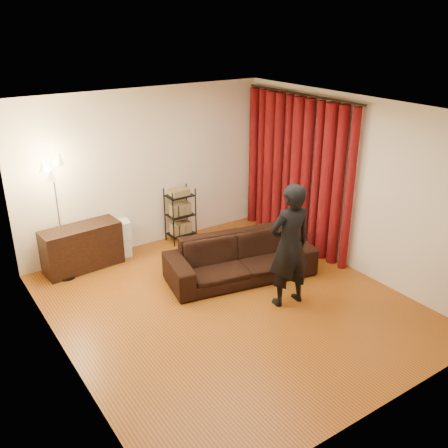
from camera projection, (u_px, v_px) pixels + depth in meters
floor at (230, 305)px, 6.99m from camera, size 5.00×5.00×0.00m
ceiling at (231, 110)px, 5.94m from camera, size 5.00×5.00×0.00m
wall_back at (146, 170)px, 8.38m from camera, size 5.00×0.00×5.00m
wall_front at (386, 300)px, 4.55m from camera, size 5.00×0.00×5.00m
wall_left at (57, 259)px, 5.31m from camera, size 0.00×5.00×5.00m
wall_right at (351, 185)px, 7.62m from camera, size 0.00×5.00×5.00m
curtain_rod at (302, 94)px, 7.96m from camera, size 0.04×2.65×0.04m
curtain at (296, 173)px, 8.45m from camera, size 0.22×2.65×2.55m
sofa at (240, 258)px, 7.60m from camera, size 2.37×1.30×0.65m
person at (289, 246)px, 6.72m from camera, size 0.68×0.49×1.76m
media_cabinet at (82, 247)px, 7.88m from camera, size 1.25×0.55×0.71m
storage_boxes at (119, 239)px, 8.30m from camera, size 0.43×0.38×0.63m
wire_shelf at (180, 215)px, 8.80m from camera, size 0.51×0.41×0.99m
floor_lamp at (59, 221)px, 7.35m from camera, size 0.39×0.39×1.88m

